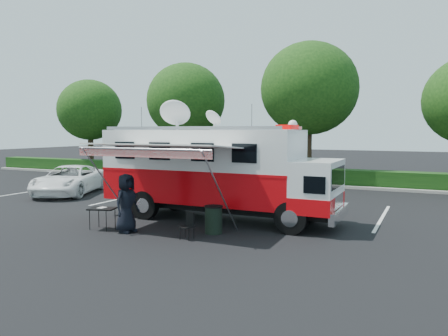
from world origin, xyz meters
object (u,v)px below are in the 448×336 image
(command_truck, at_px, (216,171))
(trash_bin, at_px, (214,219))
(white_suv, at_px, (70,194))
(folding_table, at_px, (102,209))

(command_truck, xyz_separation_m, trash_bin, (0.90, -2.00, -1.38))
(command_truck, bearing_deg, white_suv, 165.53)
(white_suv, distance_m, folding_table, 9.09)
(white_suv, distance_m, trash_bin, 11.65)
(folding_table, xyz_separation_m, trash_bin, (3.63, 1.12, -0.23))
(white_suv, relative_size, folding_table, 5.32)
(command_truck, relative_size, folding_table, 8.90)
(trash_bin, bearing_deg, white_suv, 157.06)
(command_truck, distance_m, white_suv, 10.31)
(command_truck, height_order, white_suv, command_truck)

